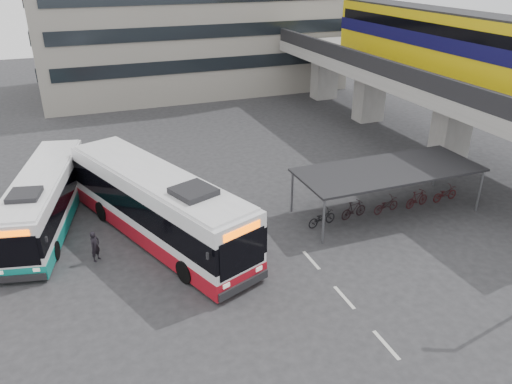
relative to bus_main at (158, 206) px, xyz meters
name	(u,v)px	position (x,y,z in m)	size (l,w,h in m)	color
ground	(261,271)	(3.62, -4.68, -1.75)	(120.00, 120.00, 0.00)	#28282B
viaduct	(426,60)	(20.62, 6.81, 4.48)	(8.00, 32.00, 9.68)	gray
bike_shelter	(387,186)	(12.12, -1.68, -0.23)	(10.00, 4.00, 2.54)	#595B60
road_markings	(344,297)	(6.12, -7.68, -1.74)	(0.15, 7.60, 0.01)	beige
bus_main	(158,206)	(0.00, 0.00, 0.00)	(7.18, 12.86, 3.77)	white
bus_teal	(45,200)	(-5.21, 3.28, -0.29)	(4.63, 10.90, 3.15)	white
pedestrian	(95,246)	(-3.17, -1.06, -1.00)	(0.55, 0.36, 1.50)	black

